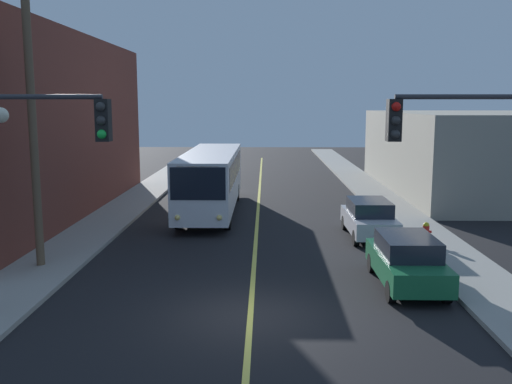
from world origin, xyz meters
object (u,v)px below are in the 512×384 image
object	(u,v)px
city_bus	(211,178)
traffic_signal_left_corner	(24,162)
utility_pole_near	(30,74)
parked_car_green	(407,260)
fire_hydrant	(426,232)
traffic_signal_right_corner	(475,162)
parked_car_silver	(369,218)

from	to	relation	value
city_bus	traffic_signal_left_corner	bearing A→B (deg)	-100.42
city_bus	utility_pole_near	xyz separation A→B (m)	(-4.96, -10.59, 4.83)
parked_car_green	fire_hydrant	xyz separation A→B (m)	(2.01, 5.07, -0.26)
city_bus	utility_pole_near	bearing A→B (deg)	-115.11
parked_car_green	traffic_signal_right_corner	bearing A→B (deg)	-81.14
parked_car_green	utility_pole_near	bearing A→B (deg)	172.12
parked_car_green	traffic_signal_right_corner	size ratio (longest dim) A/B	0.73
utility_pole_near	traffic_signal_left_corner	xyz separation A→B (m)	(2.00, -5.52, -2.35)
parked_car_green	parked_car_silver	distance (m)	6.62
parked_car_silver	fire_hydrant	size ratio (longest dim) A/B	5.26
city_bus	parked_car_silver	world-z (taller)	city_bus
city_bus	parked_car_green	size ratio (longest dim) A/B	2.76
parked_car_green	traffic_signal_left_corner	world-z (taller)	traffic_signal_left_corner
city_bus	parked_car_silver	bearing A→B (deg)	-37.87
city_bus	traffic_signal_right_corner	distance (m)	17.98
utility_pole_near	traffic_signal_left_corner	size ratio (longest dim) A/B	1.99
utility_pole_near	traffic_signal_right_corner	xyz separation A→B (m)	(12.82, -5.39, -2.35)
traffic_signal_right_corner	traffic_signal_left_corner	bearing A→B (deg)	-179.28
city_bus	traffic_signal_left_corner	distance (m)	16.57
city_bus	parked_car_green	distance (m)	14.32
city_bus	fire_hydrant	distance (m)	11.83
traffic_signal_left_corner	utility_pole_near	bearing A→B (deg)	109.93
traffic_signal_left_corner	fire_hydrant	size ratio (longest dim) A/B	7.14
traffic_signal_left_corner	fire_hydrant	bearing A→B (deg)	35.97
parked_car_green	parked_car_silver	xyz separation A→B (m)	(0.00, 6.62, 0.00)
utility_pole_near	fire_hydrant	xyz separation A→B (m)	(14.26, 3.38, -6.07)
parked_car_green	utility_pole_near	distance (m)	13.66
parked_car_green	utility_pole_near	xyz separation A→B (m)	(-12.25, 1.70, 5.81)
utility_pole_near	fire_hydrant	world-z (taller)	utility_pole_near
traffic_signal_left_corner	fire_hydrant	xyz separation A→B (m)	(12.26, 8.90, -3.72)
utility_pole_near	fire_hydrant	bearing A→B (deg)	13.31
parked_car_green	fire_hydrant	size ratio (longest dim) A/B	5.24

